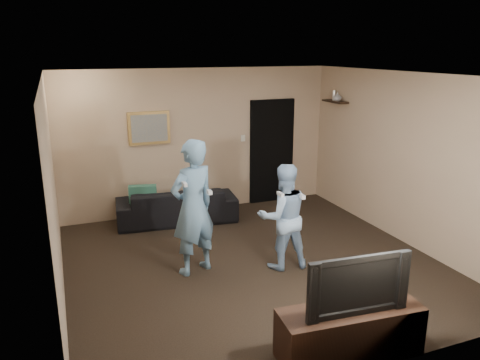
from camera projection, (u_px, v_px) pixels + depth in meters
name	position (u px, v px, depth m)	size (l,w,h in m)	color
ground	(253.00, 263.00, 6.61)	(5.00, 5.00, 0.00)	black
ceiling	(254.00, 75.00, 5.90)	(5.00, 5.00, 0.04)	silver
wall_back	(199.00, 141.00, 8.49)	(5.00, 0.04, 2.60)	tan
wall_front	(368.00, 245.00, 4.02)	(5.00, 0.04, 2.60)	tan
wall_left	(53.00, 195.00, 5.37)	(0.04, 5.00, 2.60)	tan
wall_right	(404.00, 159.00, 7.14)	(0.04, 5.00, 2.60)	tan
sofa	(177.00, 205.00, 8.14)	(2.05, 0.80, 0.60)	black
throw_pillow	(143.00, 199.00, 7.89)	(0.46, 0.15, 0.46)	#1C5547
painting_frame	(149.00, 128.00, 8.07)	(0.72, 0.05, 0.57)	olive
painting_canvas	(149.00, 128.00, 8.04)	(0.62, 0.01, 0.47)	slate
doorway	(272.00, 151.00, 9.06)	(0.90, 0.06, 2.00)	black
light_switch	(243.00, 138.00, 8.77)	(0.08, 0.02, 0.12)	silver
wall_shelf	(335.00, 102.00, 8.52)	(0.20, 0.60, 0.03)	black
shelf_vase	(337.00, 97.00, 8.44)	(0.15, 0.15, 0.16)	#A7A6AB
shelf_figurine	(334.00, 95.00, 8.54)	(0.06, 0.06, 0.18)	silver
tv_console	(350.00, 332.00, 4.57)	(1.42, 0.46, 0.51)	black
television	(353.00, 281.00, 4.42)	(1.04, 0.14, 0.60)	black
wii_player_left	(193.00, 208.00, 6.13)	(0.78, 0.64, 1.83)	#6A96B9
wii_player_right	(283.00, 217.00, 6.32)	(0.77, 0.64, 1.47)	#9CBEE3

